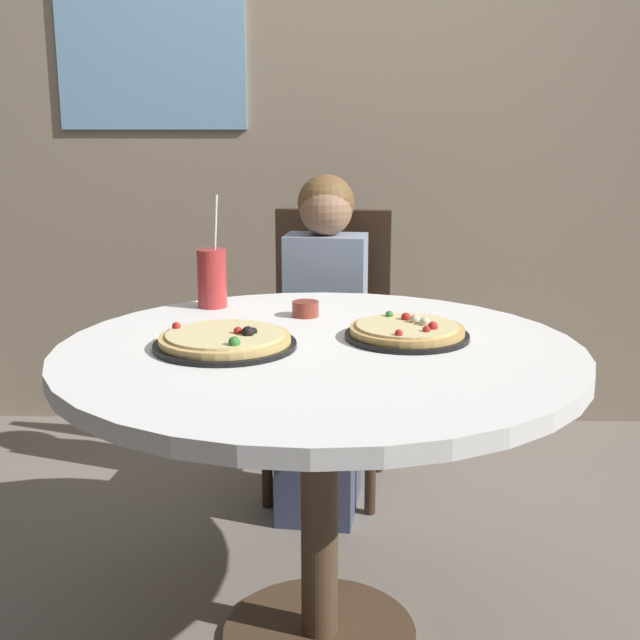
{
  "coord_description": "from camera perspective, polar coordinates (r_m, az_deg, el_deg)",
  "views": [
    {
      "loc": [
        0.05,
        -1.84,
        1.26
      ],
      "look_at": [
        0.0,
        0.05,
        0.8
      ],
      "focal_mm": 46.98,
      "sensor_mm": 36.0,
      "label": 1
    }
  ],
  "objects": [
    {
      "name": "chair_wooden",
      "position": [
        2.88,
        0.64,
        -0.99
      ],
      "size": [
        0.45,
        0.45,
        0.95
      ],
      "color": "#382619",
      "rests_on": "ground_plane"
    },
    {
      "name": "ground_plane",
      "position": [
        2.23,
        -0.03,
        -20.74
      ],
      "size": [
        8.0,
        8.0,
        0.0
      ],
      "primitive_type": "plane",
      "color": "slate"
    },
    {
      "name": "dining_table",
      "position": [
        1.94,
        -0.04,
        -4.62
      ],
      "size": [
        1.21,
        1.21,
        0.75
      ],
      "color": "white",
      "rests_on": "ground_plane"
    },
    {
      "name": "sauce_bowl",
      "position": [
        2.19,
        -1.0,
        0.77
      ],
      "size": [
        0.07,
        0.07,
        0.04
      ],
      "primitive_type": "cylinder",
      "color": "brown",
      "rests_on": "dining_table"
    },
    {
      "name": "soda_cup",
      "position": [
        2.31,
        -7.36,
        2.87
      ],
      "size": [
        0.08,
        0.08,
        0.31
      ],
      "color": "#B73333",
      "rests_on": "dining_table"
    },
    {
      "name": "wall_with_window",
      "position": [
        3.45,
        0.58,
        16.86
      ],
      "size": [
        5.2,
        0.14,
        2.9
      ],
      "color": "gray",
      "rests_on": "ground_plane"
    },
    {
      "name": "diner_child",
      "position": [
        2.72,
        0.17,
        -2.9
      ],
      "size": [
        0.29,
        0.42,
        1.08
      ],
      "color": "#3F4766",
      "rests_on": "ground_plane"
    },
    {
      "name": "pizza_veggie",
      "position": [
        1.98,
        5.97,
        -0.79
      ],
      "size": [
        0.29,
        0.29,
        0.05
      ],
      "color": "black",
      "rests_on": "dining_table"
    },
    {
      "name": "pizza_cheese",
      "position": [
        1.91,
        -6.48,
        -1.41
      ],
      "size": [
        0.33,
        0.33,
        0.05
      ],
      "color": "black",
      "rests_on": "dining_table"
    }
  ]
}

